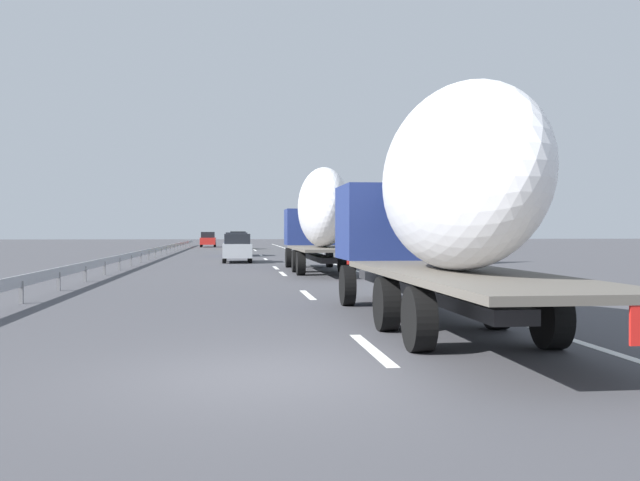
{
  "coord_description": "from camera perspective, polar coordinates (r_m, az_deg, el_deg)",
  "views": [
    {
      "loc": [
        -9.35,
        0.43,
        1.91
      ],
      "look_at": [
        20.65,
        -3.23,
        1.53
      ],
      "focal_mm": 40.04,
      "sensor_mm": 36.0,
      "label": 1
    }
  ],
  "objects": [
    {
      "name": "ground_plane",
      "position": [
        49.39,
        -6.46,
        -1.5
      ],
      "size": [
        260.0,
        260.0,
        0.0
      ],
      "primitive_type": "plane",
      "color": "#424247"
    },
    {
      "name": "lane_stripe_0",
      "position": [
        11.72,
        4.14,
        -8.64
      ],
      "size": [
        3.2,
        0.2,
        0.01
      ],
      "primitive_type": "cube",
      "color": "white",
      "rests_on": "ground_plane"
    },
    {
      "name": "lane_stripe_1",
      "position": [
        21.53,
        -0.99,
        -4.36
      ],
      "size": [
        3.2,
        0.2,
        0.01
      ],
      "primitive_type": "cube",
      "color": "white",
      "rests_on": "ground_plane"
    },
    {
      "name": "lane_stripe_2",
      "position": [
        32.25,
        -2.99,
        -2.67
      ],
      "size": [
        3.2,
        0.2,
        0.01
      ],
      "primitive_type": "cube",
      "color": "white",
      "rests_on": "ground_plane"
    },
    {
      "name": "lane_stripe_3",
      "position": [
        37.56,
        -3.55,
        -2.19
      ],
      "size": [
        3.2,
        0.2,
        0.01
      ],
      "primitive_type": "cube",
      "color": "white",
      "rests_on": "ground_plane"
    },
    {
      "name": "lane_stripe_4",
      "position": [
        49.53,
        -4.38,
        -1.49
      ],
      "size": [
        3.2,
        0.2,
        0.01
      ],
      "primitive_type": "cube",
      "color": "white",
      "rests_on": "ground_plane"
    },
    {
      "name": "lane_stripe_5",
      "position": [
        57.46,
        -4.73,
        -1.18
      ],
      "size": [
        3.2,
        0.2,
        0.01
      ],
      "primitive_type": "cube",
      "color": "white",
      "rests_on": "ground_plane"
    },
    {
      "name": "lane_stripe_6",
      "position": [
        76.14,
        -5.28,
        -0.72
      ],
      "size": [
        3.2,
        0.2,
        0.01
      ],
      "primitive_type": "cube",
      "color": "white",
      "rests_on": "ground_plane"
    },
    {
      "name": "lane_stripe_7",
      "position": [
        71.87,
        -5.18,
        -0.8
      ],
      "size": [
        3.2,
        0.2,
        0.01
      ],
      "primitive_type": "cube",
      "color": "white",
      "rests_on": "ground_plane"
    },
    {
      "name": "edge_line_right",
      "position": [
        54.7,
        -0.73,
        -1.28
      ],
      "size": [
        110.0,
        0.2,
        0.01
      ],
      "primitive_type": "cube",
      "color": "white",
      "rests_on": "ground_plane"
    },
    {
      "name": "truck_lead",
      "position": [
        33.31,
        -0.01,
        1.99
      ],
      "size": [
        12.66,
        2.55,
        4.79
      ],
      "color": "navy",
      "rests_on": "ground_plane"
    },
    {
      "name": "truck_trailing",
      "position": [
        14.27,
        9.46,
        3.34
      ],
      "size": [
        13.12,
        2.55,
        4.55
      ],
      "color": "navy",
      "rests_on": "ground_plane"
    },
    {
      "name": "car_red_compact",
      "position": [
        88.75,
        -8.93,
        0.08
      ],
      "size": [
        4.25,
        1.87,
        1.87
      ],
      "color": "red",
      "rests_on": "ground_plane"
    },
    {
      "name": "car_silver_hatch",
      "position": [
        44.48,
        -6.64,
        -0.58
      ],
      "size": [
        4.48,
        1.78,
        1.77
      ],
      "color": "#ADB2B7",
      "rests_on": "ground_plane"
    },
    {
      "name": "car_yellow_coupe",
      "position": [
        78.11,
        -6.58,
        0.02
      ],
      "size": [
        4.29,
        1.88,
        1.93
      ],
      "color": "gold",
      "rests_on": "ground_plane"
    },
    {
      "name": "car_blue_sedan",
      "position": [
        56.42,
        -6.69,
        -0.28
      ],
      "size": [
        4.46,
        1.9,
        1.84
      ],
      "color": "#28479E",
      "rests_on": "ground_plane"
    },
    {
      "name": "road_sign",
      "position": [
        56.47,
        0.29,
        0.86
      ],
      "size": [
        0.1,
        0.9,
        2.95
      ],
      "color": "gray",
      "rests_on": "ground_plane"
    },
    {
      "name": "tree_0",
      "position": [
        65.73,
        2.91,
        1.89
      ],
      "size": [
        3.05,
        3.05,
        5.24
      ],
      "color": "#472D19",
      "rests_on": "ground_plane"
    },
    {
      "name": "tree_1",
      "position": [
        74.71,
        3.16,
        2.68
      ],
      "size": [
        3.9,
        3.9,
        7.08
      ],
      "color": "#472D19",
      "rests_on": "ground_plane"
    },
    {
      "name": "tree_2",
      "position": [
        99.18,
        0.29,
        1.99
      ],
      "size": [
        2.95,
        2.95,
        6.73
      ],
      "color": "#472D19",
      "rests_on": "ground_plane"
    },
    {
      "name": "tree_3",
      "position": [
        67.63,
        2.04,
        1.96
      ],
      "size": [
        3.5,
        3.5,
        5.51
      ],
      "color": "#472D19",
      "rests_on": "ground_plane"
    },
    {
      "name": "tree_4",
      "position": [
        42.11,
        9.1,
        3.25
      ],
      "size": [
        3.55,
        3.55,
        6.21
      ],
      "color": "#472D19",
      "rests_on": "ground_plane"
    },
    {
      "name": "tree_5",
      "position": [
        82.54,
        0.36,
        2.48
      ],
      "size": [
        3.2,
        3.2,
        7.28
      ],
      "color": "#472D19",
      "rests_on": "ground_plane"
    },
    {
      "name": "guardrail_median",
      "position": [
        52.66,
        -13.03,
        -0.75
      ],
      "size": [
        94.0,
        0.1,
        0.76
      ],
      "color": "#9EA0A5",
      "rests_on": "ground_plane"
    }
  ]
}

